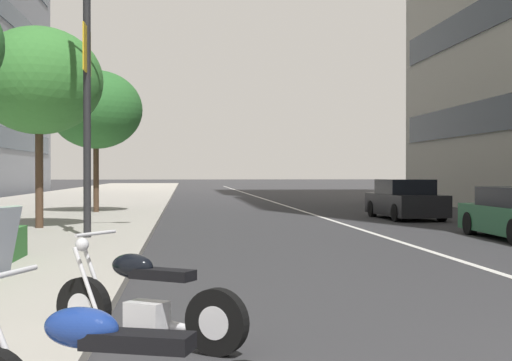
{
  "coord_description": "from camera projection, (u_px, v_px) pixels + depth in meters",
  "views": [
    {
      "loc": [
        -4.64,
        5.25,
        1.67
      ],
      "look_at": [
        17.5,
        3.0,
        1.45
      ],
      "focal_mm": 49.85,
      "sensor_mm": 36.0,
      "label": 1
    }
  ],
  "objects": [
    {
      "name": "sidewalk_right_plaza",
      "position": [
        53.0,
        207.0,
        33.85
      ],
      "size": [
        160.0,
        10.74,
        0.15
      ],
      "primitive_type": "cube",
      "color": "#A39E93",
      "rests_on": "ground"
    },
    {
      "name": "car_following_behind",
      "position": [
        405.0,
        201.0,
        26.14
      ],
      "size": [
        4.36,
        1.97,
        1.46
      ],
      "rotation": [
        0.0,
        0.0,
        0.03
      ],
      "color": "black",
      "rests_on": "ground"
    },
    {
      "name": "motorcycle_far_end_row",
      "position": [
        145.0,
        304.0,
        6.86
      ],
      "size": [
        1.26,
        1.9,
        1.09
      ],
      "rotation": [
        0.0,
        0.0,
        1.01
      ],
      "color": "black",
      "rests_on": "ground"
    },
    {
      "name": "street_lamp_with_banners",
      "position": [
        101.0,
        22.0,
        16.91
      ],
      "size": [
        1.26,
        2.38,
        8.68
      ],
      "color": "#232326",
      "rests_on": "sidewalk_right_plaza"
    },
    {
      "name": "street_tree_mid_sidewalk",
      "position": [
        39.0,
        81.0,
        19.84
      ],
      "size": [
        3.53,
        3.53,
        5.62
      ],
      "color": "#473323",
      "rests_on": "sidewalk_right_plaza"
    },
    {
      "name": "street_tree_near_plaza_corner",
      "position": [
        96.0,
        110.0,
        28.08
      ],
      "size": [
        3.65,
        3.65,
        5.61
      ],
      "color": "#473323",
      "rests_on": "sidewalk_right_plaza"
    },
    {
      "name": "lane_centre_stripe",
      "position": [
        278.0,
        203.0,
        39.98
      ],
      "size": [
        110.0,
        0.16,
        0.01
      ],
      "primitive_type": "cube",
      "color": "silver",
      "rests_on": "ground"
    }
  ]
}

